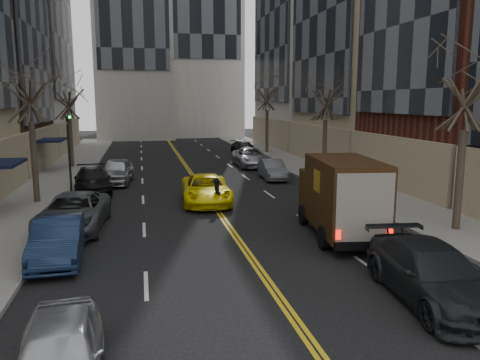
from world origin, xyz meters
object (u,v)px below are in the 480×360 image
object	(u,v)px
pedestrian	(217,195)
taxi	(206,189)
ups_truck	(341,197)
observer_sedan	(432,274)

from	to	relation	value
pedestrian	taxi	bearing A→B (deg)	-2.82
ups_truck	pedestrian	xyz separation A→B (m)	(-4.01, 5.12, -0.75)
taxi	pedestrian	xyz separation A→B (m)	(0.27, -1.91, 0.08)
observer_sedan	ups_truck	bearing A→B (deg)	95.03
ups_truck	pedestrian	bearing A→B (deg)	135.30
observer_sedan	pedestrian	world-z (taller)	pedestrian
ups_truck	observer_sedan	xyz separation A→B (m)	(-0.07, -6.03, -0.81)
taxi	pedestrian	distance (m)	1.93
taxi	observer_sedan	bearing A→B (deg)	-68.62
observer_sedan	taxi	xyz separation A→B (m)	(-4.21, 13.06, -0.02)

